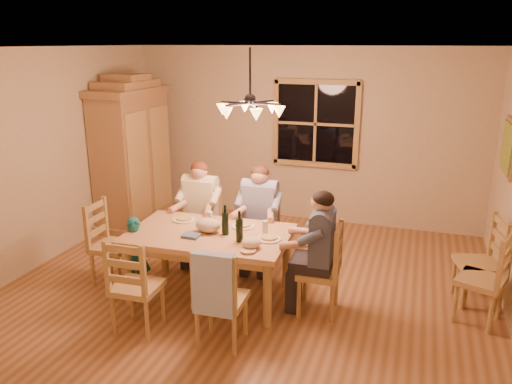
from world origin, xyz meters
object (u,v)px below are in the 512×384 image
(chair_near_left, at_px, (138,301))
(adult_slate_man, at_px, (320,237))
(chair_end_left, at_px, (114,258))
(adult_woman, at_px, (200,200))
(armoire, at_px, (132,157))
(child, at_px, (136,256))
(chair_near_right, at_px, (222,314))
(chair_end_right, at_px, (318,285))
(chandelier, at_px, (250,108))
(wine_bottle_a, at_px, (225,220))
(dining_table, at_px, (209,241))
(wine_bottle_b, at_px, (239,226))
(chair_spare_back, at_px, (475,277))
(adult_plaid_man, at_px, (260,205))
(chair_spare_front, at_px, (479,294))
(chair_far_left, at_px, (201,239))
(chair_far_right, at_px, (259,246))

(chair_near_left, bearing_deg, adult_slate_man, 26.57)
(chair_end_left, bearing_deg, adult_woman, 136.74)
(armoire, xyz_separation_m, child, (1.27, -2.05, -0.60))
(chair_near_right, distance_m, chair_end_left, 1.85)
(chair_end_right, bearing_deg, chandelier, 66.98)
(chandelier, bearing_deg, wine_bottle_a, -113.63)
(dining_table, bearing_deg, wine_bottle_b, -17.14)
(chandelier, bearing_deg, chair_spare_back, 9.45)
(wine_bottle_a, bearing_deg, adult_plaid_man, 82.11)
(wine_bottle_a, relative_size, chair_spare_back, 0.33)
(armoire, bearing_deg, child, -58.20)
(chair_end_right, bearing_deg, chair_spare_front, -80.76)
(chair_end_left, bearing_deg, chair_near_left, 43.26)
(chair_spare_front, bearing_deg, wine_bottle_b, 121.50)
(chair_end_left, bearing_deg, dining_table, 90.00)
(chair_far_left, distance_m, adult_woman, 0.54)
(armoire, bearing_deg, dining_table, -41.52)
(chair_near_right, bearing_deg, wine_bottle_a, 106.61)
(chair_end_right, distance_m, chair_spare_front, 1.62)
(armoire, height_order, adult_slate_man, armoire)
(dining_table, bearing_deg, adult_woman, 120.31)
(chair_near_right, height_order, chair_end_right, same)
(child, distance_m, chair_spare_front, 3.65)
(chair_far_left, height_order, child, chair_far_left)
(dining_table, relative_size, chair_spare_front, 1.82)
(chair_end_left, bearing_deg, wine_bottle_b, 85.01)
(chair_end_left, bearing_deg, chair_spare_back, 99.34)
(adult_woman, xyz_separation_m, wine_bottle_b, (0.88, -0.93, 0.08))
(dining_table, bearing_deg, chair_end_left, -177.59)
(chair_far_right, bearing_deg, chair_spare_back, 176.28)
(wine_bottle_b, relative_size, chair_spare_front, 0.33)
(chair_near_left, height_order, adult_woman, adult_woman)
(chair_far_left, bearing_deg, armoire, -35.07)
(wine_bottle_b, bearing_deg, adult_woman, 133.19)
(chair_near_left, relative_size, wine_bottle_b, 3.00)
(adult_slate_man, bearing_deg, chair_far_left, 63.43)
(chair_spare_front, relative_size, chair_spare_back, 1.00)
(child, bearing_deg, armoire, 100.19)
(chair_end_left, xyz_separation_m, wine_bottle_a, (1.41, 0.06, 0.62))
(chair_far_right, height_order, chair_end_right, same)
(chair_far_right, distance_m, chair_spare_back, 2.50)
(armoire, relative_size, chair_end_right, 2.32)
(wine_bottle_a, bearing_deg, child, -167.02)
(chair_near_left, height_order, chair_end_right, same)
(adult_woman, bearing_deg, chair_end_right, 153.43)
(chair_near_left, bearing_deg, child, 119.81)
(armoire, relative_size, chair_far_left, 2.32)
(wine_bottle_a, relative_size, wine_bottle_b, 1.00)
(chair_end_right, height_order, adult_plaid_man, adult_plaid_man)
(adult_woman, xyz_separation_m, chair_spare_front, (3.27, -0.43, -0.54))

